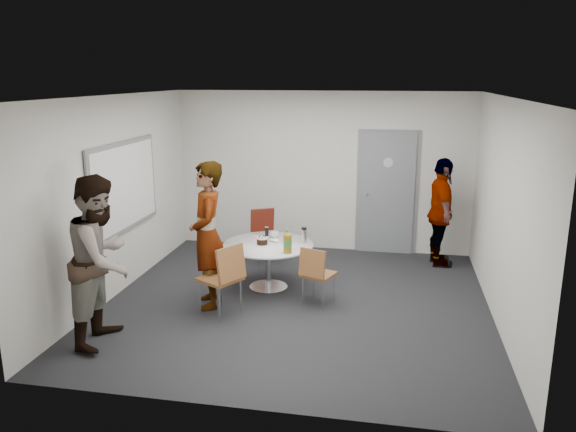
% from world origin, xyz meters
% --- Properties ---
extents(floor, '(5.00, 5.00, 0.00)m').
position_xyz_m(floor, '(0.00, 0.00, 0.00)').
color(floor, black).
rests_on(floor, ground).
extents(ceiling, '(5.00, 5.00, 0.00)m').
position_xyz_m(ceiling, '(0.00, 0.00, 2.70)').
color(ceiling, silver).
rests_on(ceiling, wall_back).
extents(wall_back, '(5.00, 0.00, 5.00)m').
position_xyz_m(wall_back, '(0.00, 2.50, 1.35)').
color(wall_back, silver).
rests_on(wall_back, floor).
extents(wall_left, '(0.00, 5.00, 5.00)m').
position_xyz_m(wall_left, '(-2.50, 0.00, 1.35)').
color(wall_left, silver).
rests_on(wall_left, floor).
extents(wall_right, '(0.00, 5.00, 5.00)m').
position_xyz_m(wall_right, '(2.50, 0.00, 1.35)').
color(wall_right, silver).
rests_on(wall_right, floor).
extents(wall_front, '(5.00, 0.00, 5.00)m').
position_xyz_m(wall_front, '(0.00, -2.50, 1.35)').
color(wall_front, silver).
rests_on(wall_front, floor).
extents(door, '(1.02, 0.17, 2.12)m').
position_xyz_m(door, '(1.10, 2.48, 1.03)').
color(door, slate).
rests_on(door, wall_back).
extents(whiteboard, '(0.04, 1.90, 1.25)m').
position_xyz_m(whiteboard, '(-2.46, 0.20, 1.45)').
color(whiteboard, gray).
rests_on(whiteboard, wall_left).
extents(table, '(1.26, 1.26, 0.99)m').
position_xyz_m(table, '(-0.46, 0.45, 0.58)').
color(table, silver).
rests_on(table, floor).
extents(chair_near_left, '(0.64, 0.62, 0.94)m').
position_xyz_m(chair_near_left, '(-0.80, -0.59, 0.57)').
color(chair_near_left, brown).
rests_on(chair_near_left, floor).
extents(chair_near_right, '(0.49, 0.51, 0.80)m').
position_xyz_m(chair_near_right, '(0.26, -0.04, 0.48)').
color(chair_near_right, brown).
rests_on(chair_near_right, floor).
extents(chair_far, '(0.56, 0.58, 0.85)m').
position_xyz_m(chair_far, '(-0.82, 1.63, 0.52)').
color(chair_far, maroon).
rests_on(chair_far, floor).
extents(person_main, '(0.68, 0.81, 1.91)m').
position_xyz_m(person_main, '(-1.12, -0.28, 0.95)').
color(person_main, '#A5C6EA').
rests_on(person_main, floor).
extents(person_left, '(0.76, 0.96, 1.92)m').
position_xyz_m(person_left, '(-1.95, -1.45, 0.96)').
color(person_left, white).
rests_on(person_left, floor).
extents(person_right, '(0.54, 1.05, 1.72)m').
position_xyz_m(person_right, '(1.95, 1.95, 0.86)').
color(person_right, black).
rests_on(person_right, floor).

